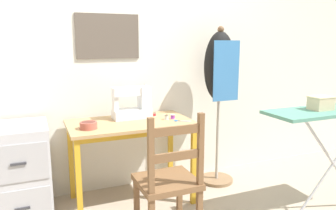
{
  "coord_description": "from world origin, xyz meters",
  "views": [
    {
      "loc": [
        -0.72,
        -2.25,
        1.34
      ],
      "look_at": [
        0.33,
        0.26,
        0.82
      ],
      "focal_mm": 35.0,
      "sensor_mm": 36.0,
      "label": 1
    }
  ],
  "objects_px": {
    "sewing_machine": "(134,103)",
    "scissors": "(180,121)",
    "fabric_bowl": "(89,125)",
    "thread_spool_near_machine": "(155,115)",
    "thread_spool_far_edge": "(173,117)",
    "storage_box": "(321,103)",
    "thread_spool_mid_table": "(167,117)",
    "dress_form": "(220,75)",
    "filing_cabinet": "(21,173)",
    "wooden_chair": "(169,181)"
  },
  "relations": [
    {
      "from": "wooden_chair",
      "to": "sewing_machine",
      "type": "bearing_deg",
      "value": 91.15
    },
    {
      "from": "fabric_bowl",
      "to": "thread_spool_far_edge",
      "type": "relative_size",
      "value": 2.94
    },
    {
      "from": "thread_spool_near_machine",
      "to": "storage_box",
      "type": "bearing_deg",
      "value": -42.84
    },
    {
      "from": "scissors",
      "to": "thread_spool_near_machine",
      "type": "distance_m",
      "value": 0.28
    },
    {
      "from": "sewing_machine",
      "to": "thread_spool_far_edge",
      "type": "distance_m",
      "value": 0.35
    },
    {
      "from": "thread_spool_near_machine",
      "to": "thread_spool_mid_table",
      "type": "bearing_deg",
      "value": -72.2
    },
    {
      "from": "fabric_bowl",
      "to": "scissors",
      "type": "relative_size",
      "value": 1.0
    },
    {
      "from": "wooden_chair",
      "to": "filing_cabinet",
      "type": "bearing_deg",
      "value": 144.75
    },
    {
      "from": "thread_spool_mid_table",
      "to": "storage_box",
      "type": "xyz_separation_m",
      "value": [
        0.92,
        -0.74,
        0.19
      ]
    },
    {
      "from": "thread_spool_mid_table",
      "to": "wooden_chair",
      "type": "height_order",
      "value": "wooden_chair"
    },
    {
      "from": "fabric_bowl",
      "to": "thread_spool_near_machine",
      "type": "relative_size",
      "value": 3.83
    },
    {
      "from": "scissors",
      "to": "thread_spool_near_machine",
      "type": "xyz_separation_m",
      "value": [
        -0.13,
        0.25,
        0.01
      ]
    },
    {
      "from": "scissors",
      "to": "storage_box",
      "type": "xyz_separation_m",
      "value": [
        0.84,
        -0.65,
        0.2
      ]
    },
    {
      "from": "scissors",
      "to": "thread_spool_far_edge",
      "type": "bearing_deg",
      "value": 102.12
    },
    {
      "from": "storage_box",
      "to": "thread_spool_mid_table",
      "type": "bearing_deg",
      "value": 141.07
    },
    {
      "from": "thread_spool_far_edge",
      "to": "filing_cabinet",
      "type": "relative_size",
      "value": 0.06
    },
    {
      "from": "fabric_bowl",
      "to": "filing_cabinet",
      "type": "distance_m",
      "value": 0.62
    },
    {
      "from": "thread_spool_near_machine",
      "to": "filing_cabinet",
      "type": "height_order",
      "value": "filing_cabinet"
    },
    {
      "from": "sewing_machine",
      "to": "dress_form",
      "type": "distance_m",
      "value": 0.84
    },
    {
      "from": "thread_spool_near_machine",
      "to": "wooden_chair",
      "type": "height_order",
      "value": "wooden_chair"
    },
    {
      "from": "wooden_chair",
      "to": "dress_form",
      "type": "distance_m",
      "value": 1.23
    },
    {
      "from": "sewing_machine",
      "to": "thread_spool_near_machine",
      "type": "bearing_deg",
      "value": -2.59
    },
    {
      "from": "wooden_chair",
      "to": "storage_box",
      "type": "xyz_separation_m",
      "value": [
        1.14,
        -0.17,
        0.49
      ]
    },
    {
      "from": "thread_spool_mid_table",
      "to": "dress_form",
      "type": "height_order",
      "value": "dress_form"
    },
    {
      "from": "thread_spool_far_edge",
      "to": "filing_cabinet",
      "type": "bearing_deg",
      "value": 176.17
    },
    {
      "from": "scissors",
      "to": "thread_spool_mid_table",
      "type": "relative_size",
      "value": 3.18
    },
    {
      "from": "fabric_bowl",
      "to": "thread_spool_near_machine",
      "type": "height_order",
      "value": "fabric_bowl"
    },
    {
      "from": "thread_spool_mid_table",
      "to": "dress_form",
      "type": "xyz_separation_m",
      "value": [
        0.58,
        0.12,
        0.32
      ]
    },
    {
      "from": "sewing_machine",
      "to": "filing_cabinet",
      "type": "height_order",
      "value": "sewing_machine"
    },
    {
      "from": "sewing_machine",
      "to": "scissors",
      "type": "bearing_deg",
      "value": -39.75
    },
    {
      "from": "sewing_machine",
      "to": "dress_form",
      "type": "height_order",
      "value": "dress_form"
    },
    {
      "from": "thread_spool_far_edge",
      "to": "storage_box",
      "type": "distance_m",
      "value": 1.15
    },
    {
      "from": "scissors",
      "to": "dress_form",
      "type": "distance_m",
      "value": 0.64
    },
    {
      "from": "thread_spool_near_machine",
      "to": "filing_cabinet",
      "type": "relative_size",
      "value": 0.05
    },
    {
      "from": "storage_box",
      "to": "thread_spool_far_edge",
      "type": "bearing_deg",
      "value": 139.22
    },
    {
      "from": "scissors",
      "to": "thread_spool_near_machine",
      "type": "bearing_deg",
      "value": 116.96
    },
    {
      "from": "sewing_machine",
      "to": "storage_box",
      "type": "xyz_separation_m",
      "value": [
        1.16,
        -0.91,
        0.08
      ]
    },
    {
      "from": "thread_spool_near_machine",
      "to": "storage_box",
      "type": "distance_m",
      "value": 1.34
    },
    {
      "from": "thread_spool_far_edge",
      "to": "thread_spool_near_machine",
      "type": "bearing_deg",
      "value": 124.73
    },
    {
      "from": "wooden_chair",
      "to": "fabric_bowl",
      "type": "bearing_deg",
      "value": 129.85
    },
    {
      "from": "scissors",
      "to": "thread_spool_mid_table",
      "type": "bearing_deg",
      "value": 129.06
    },
    {
      "from": "storage_box",
      "to": "scissors",
      "type": "bearing_deg",
      "value": 142.48
    },
    {
      "from": "sewing_machine",
      "to": "thread_spool_mid_table",
      "type": "height_order",
      "value": "sewing_machine"
    },
    {
      "from": "fabric_bowl",
      "to": "filing_cabinet",
      "type": "height_order",
      "value": "fabric_bowl"
    },
    {
      "from": "sewing_machine",
      "to": "thread_spool_far_edge",
      "type": "bearing_deg",
      "value": -29.18
    },
    {
      "from": "sewing_machine",
      "to": "storage_box",
      "type": "distance_m",
      "value": 1.47
    },
    {
      "from": "thread_spool_far_edge",
      "to": "dress_form",
      "type": "bearing_deg",
      "value": 12.4
    },
    {
      "from": "fabric_bowl",
      "to": "dress_form",
      "type": "relative_size",
      "value": 0.09
    },
    {
      "from": "thread_spool_mid_table",
      "to": "filing_cabinet",
      "type": "height_order",
      "value": "filing_cabinet"
    },
    {
      "from": "thread_spool_near_machine",
      "to": "scissors",
      "type": "bearing_deg",
      "value": -63.04
    }
  ]
}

